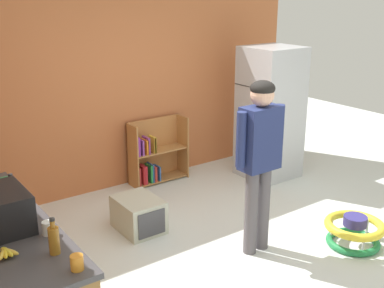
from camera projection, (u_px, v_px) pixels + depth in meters
name	position (u px, v px, depth m)	size (l,w,h in m)	color
ground_plane	(246.00, 253.00, 4.82)	(12.00, 12.00, 0.00)	silver
back_wall	(128.00, 83.00, 6.20)	(5.20, 0.06, 2.70)	#C26B3D
kitchen_counter	(8.00, 277.00, 3.63)	(0.65, 2.04, 0.90)	olive
refrigerator	(270.00, 113.00, 6.56)	(0.73, 0.68, 1.78)	#B7BABF
bookshelf	(153.00, 156.00, 6.49)	(0.80, 0.28, 0.85)	#B17841
standing_person	(260.00, 151.00, 4.56)	(0.57, 0.23, 1.72)	#585359
baby_walker	(354.00, 231.00, 4.92)	(0.60, 0.60, 0.32)	#24874A
pet_carrier	(139.00, 214.00, 5.23)	(0.42, 0.55, 0.36)	beige
microwave	(0.00, 210.00, 3.37)	(0.37, 0.48, 0.28)	black
banana_bunch	(6.00, 252.00, 3.05)	(0.15, 0.16, 0.04)	yellow
clear_bottle	(12.00, 192.00, 3.77)	(0.07, 0.07, 0.25)	silver
amber_bottle	(54.00, 239.00, 3.06)	(0.07, 0.07, 0.25)	#9E661E
white_cup	(48.00, 228.00, 3.31)	(0.08, 0.08, 0.10)	white
orange_cup	(77.00, 263.00, 2.90)	(0.08, 0.08, 0.10)	orange
green_cup	(5.00, 183.00, 4.07)	(0.08, 0.08, 0.10)	green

